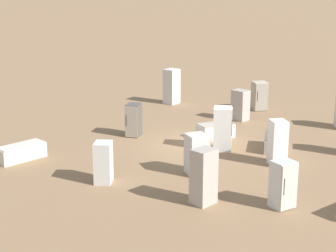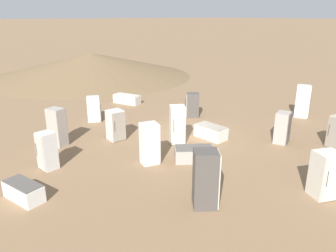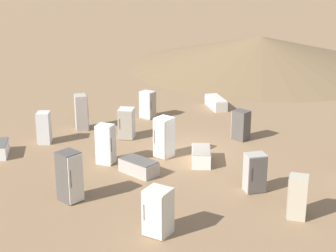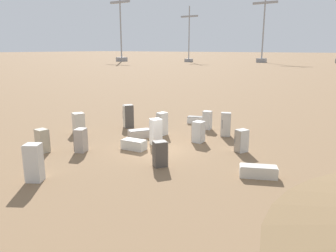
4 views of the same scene
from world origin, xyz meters
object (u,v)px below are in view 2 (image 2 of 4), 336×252
at_px(discarded_fridge_8, 211,132).
at_px(discarded_fridge_12, 116,125).
at_px(discarded_fridge_14, 24,191).
at_px(discarded_fridge_15, 283,128).
at_px(discarded_fridge_3, 94,109).
at_px(discarded_fridge_6, 57,127).
at_px(discarded_fridge_0, 303,101).
at_px(discarded_fridge_13, 206,179).
at_px(discarded_fridge_10, 326,175).
at_px(discarded_fridge_4, 127,99).
at_px(discarded_fridge_5, 150,144).
at_px(discarded_fridge_11, 47,151).
at_px(discarded_fridge_7, 192,105).
at_px(discarded_fridge_1, 194,154).
at_px(discarded_fridge_2, 178,125).

relative_size(discarded_fridge_8, discarded_fridge_12, 1.11).
bearing_deg(discarded_fridge_14, discarded_fridge_15, -27.63).
xyz_separation_m(discarded_fridge_3, discarded_fridge_12, (-3.32, 0.43, 0.02)).
height_order(discarded_fridge_3, discarded_fridge_6, discarded_fridge_6).
relative_size(discarded_fridge_0, discarded_fridge_13, 1.01).
relative_size(discarded_fridge_10, discarded_fridge_15, 1.06).
bearing_deg(discarded_fridge_10, discarded_fridge_4, -71.31).
height_order(discarded_fridge_5, discarded_fridge_13, discarded_fridge_13).
bearing_deg(discarded_fridge_8, discarded_fridge_3, 113.77).
bearing_deg(discarded_fridge_4, discarded_fridge_12, 31.70).
bearing_deg(discarded_fridge_10, discarded_fridge_11, -26.62).
height_order(discarded_fridge_6, discarded_fridge_15, discarded_fridge_6).
relative_size(discarded_fridge_4, discarded_fridge_12, 1.36).
xyz_separation_m(discarded_fridge_11, discarded_fridge_12, (1.20, -3.67, -0.01)).
distance_m(discarded_fridge_4, discarded_fridge_15, 10.95).
xyz_separation_m(discarded_fridge_0, discarded_fridge_13, (-3.55, 11.16, -0.01)).
height_order(discarded_fridge_7, discarded_fridge_14, discarded_fridge_7).
relative_size(discarded_fridge_1, discarded_fridge_13, 0.94).
relative_size(discarded_fridge_3, discarded_fridge_14, 0.91).
height_order(discarded_fridge_6, discarded_fridge_7, discarded_fridge_6).
bearing_deg(discarded_fridge_1, discarded_fridge_2, 13.42).
relative_size(discarded_fridge_0, discarded_fridge_1, 1.07).
bearing_deg(discarded_fridge_4, discarded_fridge_5, 41.60).
relative_size(discarded_fridge_11, discarded_fridge_15, 1.01).
xyz_separation_m(discarded_fridge_1, discarded_fridge_11, (2.92, 5.06, 0.45)).
height_order(discarded_fridge_5, discarded_fridge_14, discarded_fridge_5).
bearing_deg(discarded_fridge_15, discarded_fridge_5, -38.65).
distance_m(discarded_fridge_0, discarded_fridge_15, 4.85).
distance_m(discarded_fridge_10, discarded_fridge_15, 4.86).
bearing_deg(discarded_fridge_5, discarded_fridge_3, -172.92).
bearing_deg(discarded_fridge_11, discarded_fridge_3, -51.33).
xyz_separation_m(discarded_fridge_2, discarded_fridge_8, (-0.53, -1.68, -0.57)).
height_order(discarded_fridge_5, discarded_fridge_8, discarded_fridge_5).
bearing_deg(discarded_fridge_6, discarded_fridge_15, 31.50).
height_order(discarded_fridge_12, discarded_fridge_14, discarded_fridge_12).
bearing_deg(discarded_fridge_14, discarded_fridge_11, 35.48).
xyz_separation_m(discarded_fridge_0, discarded_fridge_12, (3.34, 10.56, -0.21)).
bearing_deg(discarded_fridge_10, discarded_fridge_6, -38.38).
relative_size(discarded_fridge_1, discarded_fridge_10, 1.12).
xyz_separation_m(discarded_fridge_11, discarded_fridge_14, (-1.81, 1.39, -0.45)).
xyz_separation_m(discarded_fridge_8, discarded_fridge_10, (-6.21, 0.86, 0.47)).
height_order(discarded_fridge_0, discarded_fridge_6, discarded_fridge_0).
distance_m(discarded_fridge_0, discarded_fridge_10, 9.40).
distance_m(discarded_fridge_12, discarded_fridge_14, 5.90).
relative_size(discarded_fridge_2, discarded_fridge_12, 1.21).
bearing_deg(discarded_fridge_1, discarded_fridge_4, 18.88).
bearing_deg(discarded_fridge_5, discarded_fridge_15, 85.73).
bearing_deg(discarded_fridge_2, discarded_fridge_1, 99.75).
xyz_separation_m(discarded_fridge_2, discarded_fridge_11, (0.91, 5.79, -0.14)).
xyz_separation_m(discarded_fridge_10, discarded_fridge_14, (5.84, 8.01, -0.49)).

